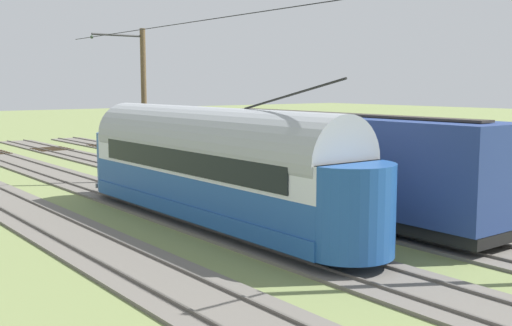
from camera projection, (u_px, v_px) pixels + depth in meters
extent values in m
plane|color=olive|center=(281.00, 223.00, 23.21)|extent=(220.00, 220.00, 0.00)
cube|color=#666059|center=(402.00, 200.00, 27.39)|extent=(2.80, 80.00, 0.10)
cube|color=#59544C|center=(391.00, 200.00, 26.94)|extent=(0.07, 80.00, 0.08)
cube|color=#59544C|center=(413.00, 197.00, 27.81)|extent=(0.07, 80.00, 0.08)
cube|color=#2D2316|center=(101.00, 144.00, 52.57)|extent=(2.50, 0.24, 0.08)
cube|color=#2D2316|center=(104.00, 145.00, 52.06)|extent=(2.50, 0.24, 0.08)
cube|color=#2D2316|center=(107.00, 146.00, 51.55)|extent=(2.50, 0.24, 0.08)
cube|color=#2D2316|center=(111.00, 146.00, 51.03)|extent=(2.50, 0.24, 0.08)
cube|color=#2D2316|center=(114.00, 147.00, 50.52)|extent=(2.50, 0.24, 0.08)
cube|color=#666059|center=(326.00, 214.00, 24.60)|extent=(2.80, 80.00, 0.10)
cube|color=#59544C|center=(312.00, 214.00, 24.15)|extent=(0.07, 80.00, 0.08)
cube|color=#59544C|center=(339.00, 209.00, 25.02)|extent=(0.07, 80.00, 0.08)
cube|color=#2D2316|center=(46.00, 148.00, 49.78)|extent=(2.50, 0.24, 0.08)
cube|color=#2D2316|center=(49.00, 148.00, 49.26)|extent=(2.50, 0.24, 0.08)
cube|color=#2D2316|center=(52.00, 149.00, 48.75)|extent=(2.50, 0.24, 0.08)
cube|color=#2D2316|center=(55.00, 150.00, 48.24)|extent=(2.50, 0.24, 0.08)
cube|color=#2D2316|center=(58.00, 150.00, 47.73)|extent=(2.50, 0.24, 0.08)
cube|color=#666059|center=(230.00, 230.00, 21.80)|extent=(2.80, 80.00, 0.10)
cube|color=#59544C|center=(212.00, 230.00, 21.36)|extent=(0.07, 80.00, 0.08)
cube|color=#59544C|center=(246.00, 225.00, 22.23)|extent=(0.07, 80.00, 0.08)
cube|color=#666059|center=(105.00, 251.00, 19.01)|extent=(2.80, 80.00, 0.10)
cube|color=#59544C|center=(83.00, 252.00, 18.57)|extent=(0.07, 80.00, 0.08)
cube|color=#59544C|center=(127.00, 245.00, 19.43)|extent=(0.07, 80.00, 0.08)
cube|color=#1E4C93|center=(211.00, 207.00, 22.62)|extent=(2.65, 13.77, 0.55)
cube|color=#1E4C93|center=(211.00, 186.00, 22.53)|extent=(2.55, 13.77, 0.95)
cube|color=silver|center=(211.00, 159.00, 22.41)|extent=(2.55, 13.77, 1.05)
cylinder|color=#999EA3|center=(211.00, 144.00, 22.34)|extent=(2.65, 13.50, 2.65)
cylinder|color=#1E4C93|center=(127.00, 161.00, 27.88)|extent=(2.55, 2.55, 2.55)
cylinder|color=#1E4C93|center=(349.00, 209.00, 17.12)|extent=(2.55, 2.55, 2.55)
cube|color=black|center=(115.00, 137.00, 28.65)|extent=(1.63, 0.08, 0.36)
cube|color=black|center=(115.00, 143.00, 28.72)|extent=(1.73, 0.06, 0.80)
cube|color=black|center=(240.00, 156.00, 23.19)|extent=(0.04, 11.57, 0.80)
cube|color=black|center=(180.00, 161.00, 21.62)|extent=(0.04, 11.57, 0.80)
cylinder|color=silver|center=(115.00, 164.00, 28.91)|extent=(0.24, 0.06, 0.24)
cube|color=gray|center=(116.00, 184.00, 28.97)|extent=(1.94, 0.12, 0.20)
cylinder|color=black|center=(291.00, 95.00, 18.69)|extent=(0.07, 4.60, 1.02)
cylinder|color=black|center=(168.00, 192.00, 26.55)|extent=(0.10, 0.76, 0.76)
cylinder|color=black|center=(138.00, 196.00, 25.68)|extent=(0.10, 0.76, 0.76)
cylinder|color=black|center=(308.00, 230.00, 19.61)|extent=(0.10, 0.76, 0.76)
cylinder|color=black|center=(273.00, 237.00, 18.74)|extent=(0.10, 0.76, 0.76)
cube|color=navy|center=(341.00, 158.00, 23.69)|extent=(2.90, 13.59, 3.20)
cube|color=#332D28|center=(342.00, 114.00, 23.49)|extent=(0.70, 12.23, 0.08)
cube|color=black|center=(340.00, 205.00, 23.92)|extent=(2.70, 13.59, 0.36)
cube|color=black|center=(368.00, 162.00, 24.62)|extent=(0.06, 2.20, 2.56)
cylinder|color=black|center=(276.00, 185.00, 28.09)|extent=(0.10, 0.84, 0.84)
cylinder|color=black|center=(251.00, 188.00, 27.22)|extent=(0.10, 0.84, 0.84)
cylinder|color=black|center=(459.00, 222.00, 20.60)|extent=(0.10, 0.84, 0.84)
cylinder|color=black|center=(432.00, 228.00, 19.73)|extent=(0.10, 0.84, 0.84)
cylinder|color=brown|center=(144.00, 107.00, 31.91)|extent=(0.28, 0.28, 7.90)
cylinder|color=#2D2D2D|center=(118.00, 35.00, 30.66)|extent=(2.70, 0.10, 0.10)
sphere|color=#334733|center=(92.00, 37.00, 29.86)|extent=(0.16, 0.16, 0.16)
cylinder|color=black|center=(118.00, 35.00, 30.66)|extent=(2.70, 0.02, 0.02)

